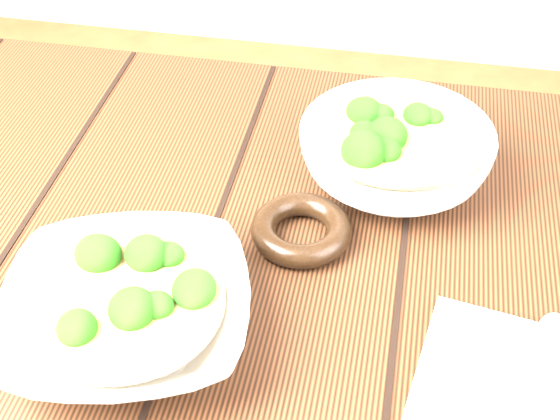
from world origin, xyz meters
The scene contains 6 objects.
table centered at (0.00, 0.00, 0.63)m, with size 1.20×0.80×0.75m.
soup_bowl_front centered at (-0.06, -0.08, 0.78)m, with size 0.27×0.27×0.06m.
soup_bowl_back centered at (0.16, 0.19, 0.79)m, with size 0.23×0.23×0.08m.
trivet centered at (0.07, 0.07, 0.76)m, with size 0.10×0.10×0.03m, color black.
napkin centered at (0.31, -0.11, 0.76)m, with size 0.23×0.19×0.01m, color beige.
spoon_left centered at (0.31, -0.06, 0.77)m, with size 0.06×0.19×0.01m.
Camera 1 is at (0.16, -0.51, 1.31)m, focal length 50.00 mm.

